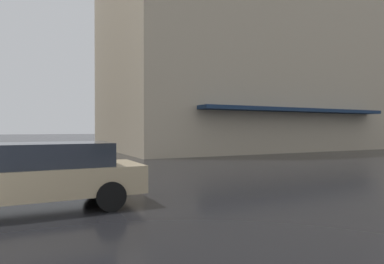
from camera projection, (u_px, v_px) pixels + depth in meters
haussmann_block_corner at (236, 17)px, 29.93m from camera, size 15.90×22.12×24.08m
car_champagne at (45, 174)px, 7.11m from camera, size 1.85×4.10×1.41m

